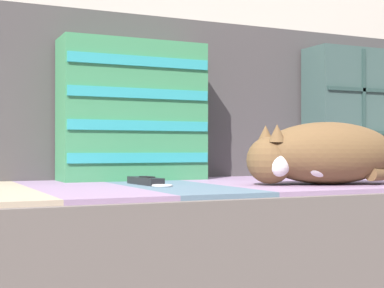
{
  "coord_description": "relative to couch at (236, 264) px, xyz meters",
  "views": [
    {
      "loc": [
        -0.77,
        -1.25,
        0.52
      ],
      "look_at": [
        -0.17,
        0.06,
        0.54
      ],
      "focal_mm": 55.0,
      "sensor_mm": 36.0,
      "label": 1
    }
  ],
  "objects": [
    {
      "name": "couch",
      "position": [
        0.0,
        0.0,
        0.0
      ],
      "size": [
        2.09,
        0.83,
        0.44
      ],
      "color": "#3D3838",
      "rests_on": "ground_plane"
    },
    {
      "name": "sofa_backrest",
      "position": [
        0.0,
        0.34,
        0.47
      ],
      "size": [
        2.05,
        0.14,
        0.49
      ],
      "color": "#474242",
      "rests_on": "couch"
    },
    {
      "name": "throw_pillow_quilted",
      "position": [
        0.63,
        0.2,
        0.43
      ],
      "size": [
        0.46,
        0.14,
        0.43
      ],
      "color": "#38514C",
      "rests_on": "couch"
    },
    {
      "name": "throw_pillow_striped",
      "position": [
        -0.22,
        0.2,
        0.42
      ],
      "size": [
        0.41,
        0.14,
        0.39
      ],
      "color": "#3D8956",
      "rests_on": "couch"
    },
    {
      "name": "sleeping_cat",
      "position": [
        0.13,
        -0.2,
        0.3
      ],
      "size": [
        0.42,
        0.27,
        0.15
      ],
      "color": "brown",
      "rests_on": "couch"
    },
    {
      "name": "game_remote_far",
      "position": [
        -0.27,
        -0.03,
        0.23
      ],
      "size": [
        0.06,
        0.2,
        0.02
      ],
      "color": "black",
      "rests_on": "couch"
    }
  ]
}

